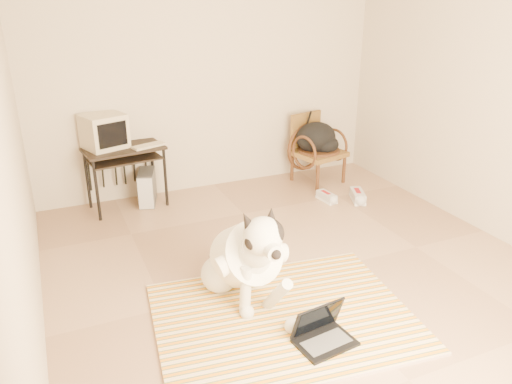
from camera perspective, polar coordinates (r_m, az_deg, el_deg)
floor at (r=4.21m, az=5.49°, el=-9.38°), size 4.50×4.50×0.00m
wall_back at (r=5.71m, az=-5.27°, el=13.60°), size 4.50×0.00×4.50m
wall_left at (r=3.22m, az=-26.49°, el=4.61°), size 0.00×4.50×4.50m
wall_right at (r=4.98m, az=27.02°, el=10.05°), size 0.00×4.50×4.50m
rug at (r=3.70m, az=3.16°, el=-14.06°), size 1.96×1.59×0.02m
dog at (r=3.72m, az=-1.18°, el=-7.61°), size 0.58×1.19×0.87m
laptop at (r=3.46m, az=7.57°, el=-15.63°), size 0.41×0.32×0.27m
computer_desk at (r=5.39m, az=-14.80°, el=3.95°), size 0.85×0.55×0.67m
crt_monitor at (r=5.38m, az=-16.98°, el=6.67°), size 0.49×0.48×0.35m
desk_keyboard at (r=5.34m, az=-12.18°, el=5.20°), size 0.37×0.23×0.02m
pc_tower at (r=5.58m, az=-12.34°, el=0.52°), size 0.27×0.42×0.37m
rattan_chair at (r=6.08m, az=6.86°, el=4.96°), size 0.65×0.63×0.81m
backpack at (r=6.01m, az=7.07°, el=6.07°), size 0.49×0.43×0.37m
sneaker_left at (r=5.62m, az=8.06°, el=-0.58°), size 0.14×0.28×0.09m
sneaker_right at (r=5.67m, az=11.53°, el=-0.49°), size 0.24×0.35×0.11m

